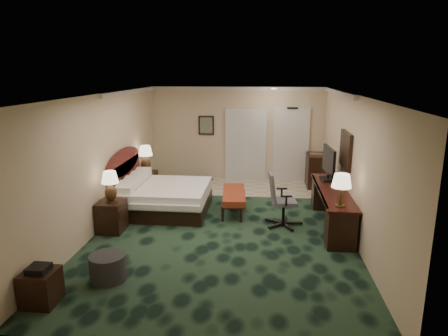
# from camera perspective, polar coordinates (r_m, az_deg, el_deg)

# --- Properties ---
(floor) EXTENTS (5.00, 7.50, 0.00)m
(floor) POSITION_cam_1_polar(r_m,az_deg,el_deg) (8.36, 0.08, -8.35)
(floor) COLOR black
(floor) RESTS_ON ground
(ceiling) EXTENTS (5.00, 7.50, 0.00)m
(ceiling) POSITION_cam_1_polar(r_m,az_deg,el_deg) (7.76, 0.09, 10.47)
(ceiling) COLOR white
(ceiling) RESTS_ON wall_back
(wall_back) EXTENTS (5.00, 0.00, 2.70)m
(wall_back) POSITION_cam_1_polar(r_m,az_deg,el_deg) (11.62, 1.91, 4.86)
(wall_back) COLOR beige
(wall_back) RESTS_ON ground
(wall_front) EXTENTS (5.00, 0.00, 2.70)m
(wall_front) POSITION_cam_1_polar(r_m,az_deg,el_deg) (4.41, -4.78, -10.32)
(wall_front) COLOR beige
(wall_front) RESTS_ON ground
(wall_left) EXTENTS (0.00, 7.50, 2.70)m
(wall_left) POSITION_cam_1_polar(r_m,az_deg,el_deg) (8.56, -16.82, 1.05)
(wall_left) COLOR beige
(wall_left) RESTS_ON ground
(wall_right) EXTENTS (0.00, 7.50, 2.70)m
(wall_right) POSITION_cam_1_polar(r_m,az_deg,el_deg) (8.10, 17.97, 0.27)
(wall_right) COLOR beige
(wall_right) RESTS_ON ground
(crown_molding) EXTENTS (5.00, 7.50, 0.10)m
(crown_molding) POSITION_cam_1_polar(r_m,az_deg,el_deg) (7.76, 0.09, 10.10)
(crown_molding) COLOR silver
(crown_molding) RESTS_ON wall_back
(tile_patch) EXTENTS (3.20, 1.70, 0.01)m
(tile_patch) POSITION_cam_1_polar(r_m,az_deg,el_deg) (11.06, 6.22, -2.81)
(tile_patch) COLOR tan
(tile_patch) RESTS_ON ground
(headboard) EXTENTS (0.12, 2.00, 1.40)m
(headboard) POSITION_cam_1_polar(r_m,az_deg,el_deg) (9.59, -13.98, -1.43)
(headboard) COLOR #491B13
(headboard) RESTS_ON ground
(entry_door) EXTENTS (1.02, 0.06, 2.18)m
(entry_door) POSITION_cam_1_polar(r_m,az_deg,el_deg) (11.64, 9.53, 3.20)
(entry_door) COLOR silver
(entry_door) RESTS_ON ground
(closet_doors) EXTENTS (1.20, 0.06, 2.10)m
(closet_doors) POSITION_cam_1_polar(r_m,az_deg,el_deg) (11.62, 3.11, 3.35)
(closet_doors) COLOR #BABABA
(closet_doors) RESTS_ON ground
(wall_art) EXTENTS (0.45, 0.06, 0.55)m
(wall_art) POSITION_cam_1_polar(r_m,az_deg,el_deg) (11.64, -2.55, 6.12)
(wall_art) COLOR #465B50
(wall_art) RESTS_ON wall_back
(wall_mirror) EXTENTS (0.05, 0.95, 0.75)m
(wall_mirror) POSITION_cam_1_polar(r_m,az_deg,el_deg) (8.63, 17.00, 2.50)
(wall_mirror) COLOR white
(wall_mirror) RESTS_ON wall_right
(bed) EXTENTS (1.92, 1.78, 0.61)m
(bed) POSITION_cam_1_polar(r_m,az_deg,el_deg) (9.25, -8.34, -4.28)
(bed) COLOR white
(bed) RESTS_ON ground
(nightstand_near) EXTENTS (0.49, 0.57, 0.62)m
(nightstand_near) POSITION_cam_1_polar(r_m,az_deg,el_deg) (8.35, -15.77, -6.64)
(nightstand_near) COLOR black
(nightstand_near) RESTS_ON ground
(nightstand_far) EXTENTS (0.46, 0.53, 0.57)m
(nightstand_far) POSITION_cam_1_polar(r_m,az_deg,el_deg) (10.66, -10.91, -2.05)
(nightstand_far) COLOR black
(nightstand_far) RESTS_ON ground
(lamp_near) EXTENTS (0.37, 0.37, 0.63)m
(lamp_near) POSITION_cam_1_polar(r_m,az_deg,el_deg) (8.13, -15.92, -2.59)
(lamp_near) COLOR black
(lamp_near) RESTS_ON nightstand_near
(lamp_far) EXTENTS (0.41, 0.41, 0.69)m
(lamp_far) POSITION_cam_1_polar(r_m,az_deg,el_deg) (10.54, -11.13, 1.31)
(lamp_far) COLOR black
(lamp_far) RESTS_ON nightstand_far
(bed_bench) EXTENTS (0.61, 1.45, 0.48)m
(bed_bench) POSITION_cam_1_polar(r_m,az_deg,el_deg) (9.09, 1.42, -4.88)
(bed_bench) COLOR brown
(bed_bench) RESTS_ON ground
(ottoman) EXTENTS (0.68, 0.68, 0.40)m
(ottoman) POSITION_cam_1_polar(r_m,az_deg,el_deg) (6.58, -16.24, -13.44)
(ottoman) COLOR #26262A
(ottoman) RESTS_ON ground
(side_table) EXTENTS (0.45, 0.45, 0.49)m
(side_table) POSITION_cam_1_polar(r_m,az_deg,el_deg) (6.26, -24.70, -15.22)
(side_table) COLOR black
(side_table) RESTS_ON ground
(desk) EXTENTS (0.57, 2.65, 0.77)m
(desk) POSITION_cam_1_polar(r_m,az_deg,el_deg) (8.60, 15.08, -5.48)
(desk) COLOR black
(desk) RESTS_ON ground
(tv) EXTENTS (0.15, 0.96, 0.75)m
(tv) POSITION_cam_1_polar(r_m,az_deg,el_deg) (9.10, 14.73, 0.57)
(tv) COLOR black
(tv) RESTS_ON desk
(desk_lamp) EXTENTS (0.40, 0.40, 0.61)m
(desk_lamp) POSITION_cam_1_polar(r_m,az_deg,el_deg) (7.42, 16.38, -3.05)
(desk_lamp) COLOR black
(desk_lamp) RESTS_ON desk
(desk_chair) EXTENTS (0.73, 0.69, 1.13)m
(desk_chair) POSITION_cam_1_polar(r_m,az_deg,el_deg) (8.32, 8.54, -4.47)
(desk_chair) COLOR #515057
(desk_chair) RESTS_ON ground
(minibar) EXTENTS (0.48, 0.86, 0.90)m
(minibar) POSITION_cam_1_polar(r_m,az_deg,el_deg) (11.33, 12.92, -0.35)
(minibar) COLOR black
(minibar) RESTS_ON ground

